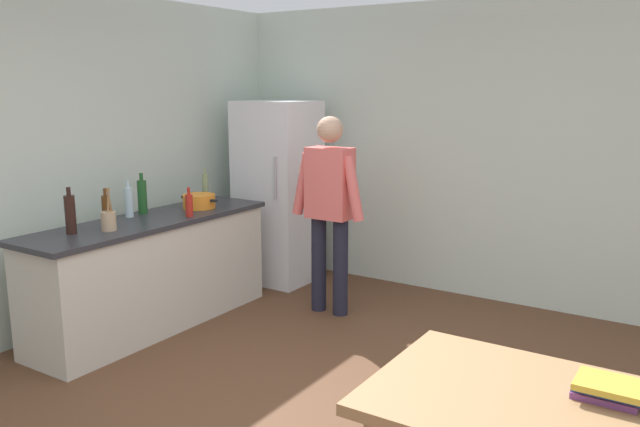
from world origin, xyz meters
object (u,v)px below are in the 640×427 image
at_px(book_stack, 610,389).
at_px(bottle_water_clear, 129,202).
at_px(refrigerator, 278,192).
at_px(bottle_vinegar_tall, 205,188).
at_px(bottle_wine_green, 142,196).
at_px(bottle_sauce_red, 189,205).
at_px(person, 329,202).
at_px(bottle_beer_brown, 106,207).
at_px(dining_table, 551,422).
at_px(bottle_wine_dark, 70,214).
at_px(utensil_jar, 109,220).
at_px(cooking_pot, 199,201).

bearing_deg(book_stack, bottle_water_clear, 166.59).
relative_size(refrigerator, bottle_vinegar_tall, 5.62).
relative_size(bottle_wine_green, bottle_sauce_red, 1.42).
xyz_separation_m(person, bottle_beer_brown, (-1.28, -1.28, 0.03)).
bearing_deg(bottle_vinegar_tall, bottle_sauce_red, -59.39).
bearing_deg(bottle_beer_brown, dining_table, -13.39).
distance_m(bottle_vinegar_tall, bottle_beer_brown, 1.02).
height_order(bottle_water_clear, bottle_beer_brown, bottle_water_clear).
relative_size(refrigerator, bottle_wine_dark, 5.29).
bearing_deg(utensil_jar, bottle_vinegar_tall, 98.45).
height_order(cooking_pot, utensil_jar, utensil_jar).
bearing_deg(refrigerator, bottle_water_clear, -99.75).
relative_size(refrigerator, utensil_jar, 5.62).
bearing_deg(cooking_pot, bottle_vinegar_tall, 119.83).
bearing_deg(bottle_wine_dark, bottle_water_clear, 100.26).
distance_m(bottle_wine_dark, bottle_sauce_red, 0.95).
height_order(cooking_pot, bottle_wine_dark, bottle_wine_dark).
height_order(bottle_vinegar_tall, bottle_beer_brown, bottle_vinegar_tall).
xyz_separation_m(refrigerator, bottle_water_clear, (-0.28, -1.64, 0.13)).
bearing_deg(bottle_wine_green, bottle_wine_dark, -80.39).
relative_size(refrigerator, bottle_sauce_red, 7.50).
bearing_deg(bottle_sauce_red, utensil_jar, -100.99).
bearing_deg(book_stack, refrigerator, 143.87).
distance_m(refrigerator, bottle_water_clear, 1.67).
bearing_deg(utensil_jar, cooking_pot, 93.24).
bearing_deg(book_stack, bottle_beer_brown, 169.54).
bearing_deg(dining_table, person, 137.59).
height_order(refrigerator, dining_table, refrigerator).
bearing_deg(bottle_sauce_red, book_stack, -19.26).
bearing_deg(bottle_sauce_red, bottle_beer_brown, -132.71).
height_order(person, dining_table, person).
distance_m(person, bottle_vinegar_tall, 1.19).
relative_size(bottle_sauce_red, book_stack, 0.87).
height_order(bottle_vinegar_tall, bottle_water_clear, bottle_vinegar_tall).
bearing_deg(bottle_wine_dark, utensil_jar, 56.09).
relative_size(utensil_jar, bottle_wine_dark, 0.94).
height_order(utensil_jar, book_stack, utensil_jar).
xyz_separation_m(bottle_water_clear, book_stack, (3.76, -0.90, -0.24)).
xyz_separation_m(bottle_wine_dark, bottle_vinegar_tall, (-0.04, 1.45, -0.01)).
relative_size(refrigerator, bottle_water_clear, 6.00).
bearing_deg(bottle_beer_brown, person, 45.17).
bearing_deg(refrigerator, person, -30.23).
xyz_separation_m(bottle_wine_green, bottle_water_clear, (0.02, -0.16, -0.02)).
bearing_deg(cooking_pot, utensil_jar, -86.76).
bearing_deg(bottle_beer_brown, bottle_wine_green, 86.20).
xyz_separation_m(cooking_pot, bottle_sauce_red, (0.19, -0.32, 0.04)).
height_order(refrigerator, bottle_vinegar_tall, refrigerator).
distance_m(dining_table, bottle_water_clear, 3.75).
height_order(dining_table, book_stack, book_stack).
bearing_deg(dining_table, refrigerator, 140.71).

